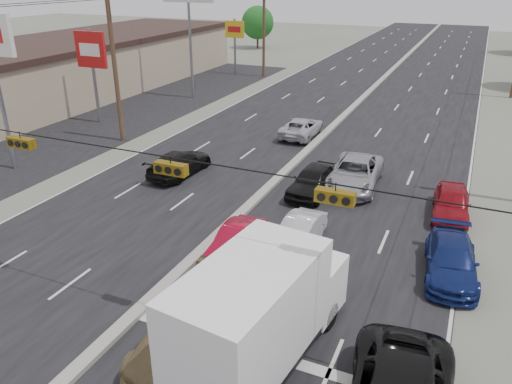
# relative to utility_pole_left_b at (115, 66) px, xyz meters

# --- Properties ---
(ground) EXTENTS (200.00, 200.00, 0.00)m
(ground) POSITION_rel_utility_pole_left_b_xyz_m (12.50, -15.00, -5.11)
(ground) COLOR #606356
(ground) RESTS_ON ground
(road_surface) EXTENTS (20.00, 160.00, 0.02)m
(road_surface) POSITION_rel_utility_pole_left_b_xyz_m (12.50, 15.00, -5.11)
(road_surface) COLOR black
(road_surface) RESTS_ON ground
(center_median) EXTENTS (0.50, 160.00, 0.20)m
(center_median) POSITION_rel_utility_pole_left_b_xyz_m (12.50, 15.00, -5.01)
(center_median) COLOR gray
(center_median) RESTS_ON ground
(strip_mall) EXTENTS (12.00, 42.00, 4.60)m
(strip_mall) POSITION_rel_utility_pole_left_b_xyz_m (-13.50, 10.00, -2.81)
(strip_mall) COLOR tan
(strip_mall) RESTS_ON ground
(parking_lot) EXTENTS (10.00, 42.00, 0.02)m
(parking_lot) POSITION_rel_utility_pole_left_b_xyz_m (-4.50, 10.00, -5.11)
(parking_lot) COLOR black
(parking_lot) RESTS_ON ground
(utility_pole_left_b) EXTENTS (1.60, 0.30, 10.00)m
(utility_pole_left_b) POSITION_rel_utility_pole_left_b_xyz_m (0.00, 0.00, 0.00)
(utility_pole_left_b) COLOR #422D1E
(utility_pole_left_b) RESTS_ON ground
(utility_pole_left_c) EXTENTS (1.60, 0.30, 10.00)m
(utility_pole_left_c) POSITION_rel_utility_pole_left_b_xyz_m (0.00, 25.00, 0.00)
(utility_pole_left_c) COLOR #422D1E
(utility_pole_left_c) RESTS_ON ground
(traffic_signals) EXTENTS (25.00, 0.30, 0.54)m
(traffic_signals) POSITION_rel_utility_pole_left_b_xyz_m (13.90, -15.00, 0.39)
(traffic_signals) COLOR black
(traffic_signals) RESTS_ON ground
(pole_sign_mid) EXTENTS (2.60, 0.25, 7.00)m
(pole_sign_mid) POSITION_rel_utility_pole_left_b_xyz_m (-4.50, 3.00, 0.01)
(pole_sign_mid) COLOR slate
(pole_sign_mid) RESTS_ON ground
(pole_sign_far) EXTENTS (2.20, 0.25, 6.00)m
(pole_sign_far) POSITION_rel_utility_pole_left_b_xyz_m (-3.50, 25.00, -0.70)
(pole_sign_far) COLOR slate
(pole_sign_far) RESTS_ON ground
(tree_left_far) EXTENTS (4.80, 4.80, 6.12)m
(tree_left_far) POSITION_rel_utility_pole_left_b_xyz_m (-9.50, 45.00, -1.39)
(tree_left_far) COLOR #382619
(tree_left_far) RESTS_ON ground
(box_truck) EXTENTS (3.36, 7.46, 3.66)m
(box_truck) POSITION_rel_utility_pole_left_b_xyz_m (17.29, -15.83, -3.23)
(box_truck) COLOR black
(box_truck) RESTS_ON ground
(tan_sedan) EXTENTS (2.66, 5.74, 1.62)m
(tan_sedan) POSITION_rel_utility_pole_left_b_xyz_m (15.06, -16.14, -4.30)
(tan_sedan) COLOR brown
(tan_sedan) RESTS_ON ground
(red_sedan) EXTENTS (1.40, 3.81, 1.24)m
(red_sedan) POSITION_rel_utility_pole_left_b_xyz_m (13.90, -10.54, -4.48)
(red_sedan) COLOR maroon
(red_sedan) RESTS_ON ground
(queue_car_a) EXTENTS (2.03, 4.50, 1.50)m
(queue_car_a) POSITION_rel_utility_pole_left_b_xyz_m (14.89, -3.33, -4.36)
(queue_car_a) COLOR black
(queue_car_a) RESTS_ON ground
(queue_car_b) EXTENTS (1.47, 3.84, 1.25)m
(queue_car_b) POSITION_rel_utility_pole_left_b_xyz_m (16.00, -8.81, -4.48)
(queue_car_b) COLOR silver
(queue_car_b) RESTS_ON ground
(queue_car_c) EXTENTS (2.85, 5.67, 1.54)m
(queue_car_c) POSITION_rel_utility_pole_left_b_xyz_m (16.63, -1.50, -4.34)
(queue_car_c) COLOR #9EA0A5
(queue_car_c) RESTS_ON ground
(queue_car_d) EXTENTS (2.38, 4.79, 1.34)m
(queue_car_d) POSITION_rel_utility_pole_left_b_xyz_m (22.10, -8.60, -4.44)
(queue_car_d) COLOR navy
(queue_car_d) RESTS_ON ground
(queue_car_e) EXTENTS (1.91, 4.24, 1.41)m
(queue_car_e) POSITION_rel_utility_pole_left_b_xyz_m (21.71, -3.22, -4.40)
(queue_car_e) COLOR maroon
(queue_car_e) RESTS_ON ground
(oncoming_near) EXTENTS (2.12, 4.79, 1.37)m
(oncoming_near) POSITION_rel_utility_pole_left_b_xyz_m (7.00, -3.81, -4.42)
(oncoming_near) COLOR black
(oncoming_near) RESTS_ON ground
(oncoming_far) EXTENTS (2.22, 4.76, 1.32)m
(oncoming_far) POSITION_rel_utility_pole_left_b_xyz_m (11.06, 5.87, -4.45)
(oncoming_far) COLOR #B2B4BA
(oncoming_far) RESTS_ON ground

